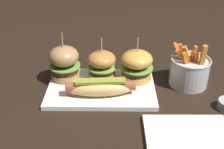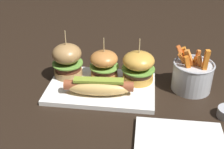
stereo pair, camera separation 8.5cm
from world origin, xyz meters
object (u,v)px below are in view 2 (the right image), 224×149
at_px(slider_left, 67,60).
at_px(slider_right, 138,67).
at_px(platter_main, 102,87).
at_px(hot_dog, 98,87).
at_px(slider_center, 103,64).
at_px(fries_bucket, 192,75).

height_order(slider_left, slider_right, slider_left).
distance_m(platter_main, slider_left, 0.14).
bearing_deg(hot_dog, slider_right, 39.51).
bearing_deg(slider_right, slider_left, 179.41).
distance_m(hot_dog, slider_right, 0.15).
bearing_deg(slider_center, slider_left, -175.70).
height_order(hot_dog, fries_bucket, fries_bucket).
height_order(slider_center, slider_right, slider_right).
bearing_deg(slider_right, fries_bucket, -2.28).
height_order(slider_right, fries_bucket, slider_right).
relative_size(platter_main, slider_center, 2.44).
distance_m(hot_dog, slider_center, 0.10).
distance_m(platter_main, hot_dog, 0.06).
xyz_separation_m(slider_left, slider_center, (0.11, 0.01, -0.01)).
xyz_separation_m(slider_center, fries_bucket, (0.27, -0.02, -0.01)).
bearing_deg(hot_dog, slider_center, 90.09).
bearing_deg(platter_main, slider_left, 157.88).
relative_size(slider_center, slider_right, 0.94).
bearing_deg(fries_bucket, slider_right, 177.72).
relative_size(platter_main, fries_bucket, 2.24).
relative_size(hot_dog, slider_center, 1.52).
height_order(hot_dog, slider_right, slider_right).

